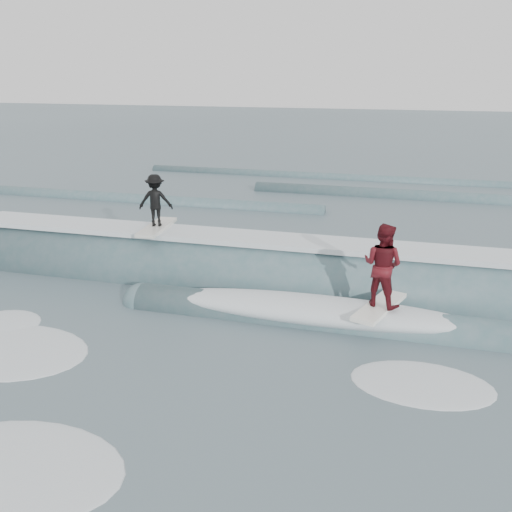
# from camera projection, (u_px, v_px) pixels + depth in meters

# --- Properties ---
(ground) EXTENTS (160.00, 160.00, 0.00)m
(ground) POSITION_uv_depth(u_px,v_px,m) (192.00, 382.00, 10.89)
(ground) COLOR #3D4F58
(ground) RESTS_ON ground
(breaking_wave) EXTENTS (23.86, 4.03, 2.51)m
(breaking_wave) POSITION_uv_depth(u_px,v_px,m) (270.00, 285.00, 15.72)
(breaking_wave) COLOR #3B5E64
(breaking_wave) RESTS_ON ground
(surfer_black) EXTENTS (1.07, 2.04, 1.58)m
(surfer_black) POSITION_uv_depth(u_px,v_px,m) (156.00, 204.00, 16.16)
(surfer_black) COLOR silver
(surfer_black) RESTS_ON ground
(surfer_red) EXTENTS (1.16, 2.07, 2.01)m
(surfer_red) POSITION_uv_depth(u_px,v_px,m) (382.00, 268.00, 12.68)
(surfer_red) COLOR white
(surfer_red) RESTS_ON ground
(whitewater) EXTENTS (13.64, 5.98, 0.10)m
(whitewater) POSITION_uv_depth(u_px,v_px,m) (155.00, 409.00, 10.03)
(whitewater) COLOR silver
(whitewater) RESTS_ON ground
(far_swells) EXTENTS (39.97, 8.65, 0.80)m
(far_swells) POSITION_uv_depth(u_px,v_px,m) (321.00, 195.00, 27.15)
(far_swells) COLOR #3B5E64
(far_swells) RESTS_ON ground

